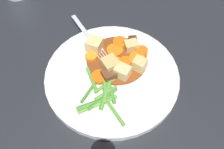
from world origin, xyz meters
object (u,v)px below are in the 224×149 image
at_px(dinner_plate, 112,76).
at_px(potato_chunk_1, 139,65).
at_px(carrot_slice_3, 126,63).
at_px(carrot_slice_5, 115,51).
at_px(meat_chunk_1, 133,41).
at_px(carrot_slice_6, 115,63).
at_px(potato_chunk_0, 131,46).
at_px(carrot_slice_4, 137,59).
at_px(fork, 91,40).
at_px(potato_chunk_3, 122,72).
at_px(meat_chunk_0, 111,76).
at_px(carrot_slice_0, 120,43).
at_px(carrot_slice_1, 91,57).
at_px(potato_chunk_2, 94,45).
at_px(carrot_slice_7, 99,77).
at_px(potato_chunk_4, 110,65).
at_px(carrot_slice_2, 142,52).

distance_m(dinner_plate, potato_chunk_1, 0.06).
xyz_separation_m(carrot_slice_3, potato_chunk_1, (0.01, -0.03, 0.01)).
xyz_separation_m(carrot_slice_5, meat_chunk_1, (0.05, -0.02, 0.00)).
bearing_deg(potato_chunk_1, carrot_slice_5, 86.53).
height_order(carrot_slice_6, potato_chunk_0, potato_chunk_0).
relative_size(carrot_slice_4, fork, 0.20).
height_order(carrot_slice_5, carrot_slice_6, carrot_slice_5).
xyz_separation_m(carrot_slice_3, carrot_slice_4, (0.02, -0.01, 0.00)).
bearing_deg(potato_chunk_0, fork, 112.06).
distance_m(potato_chunk_0, potato_chunk_3, 0.08).
relative_size(carrot_slice_3, potato_chunk_1, 1.06).
bearing_deg(meat_chunk_0, carrot_slice_5, 29.97).
height_order(carrot_slice_0, potato_chunk_1, potato_chunk_1).
bearing_deg(fork, meat_chunk_0, -119.30).
distance_m(carrot_slice_1, potato_chunk_3, 0.08).
distance_m(carrot_slice_0, potato_chunk_2, 0.06).
xyz_separation_m(carrot_slice_4, potato_chunk_3, (-0.05, 0.00, 0.01)).
distance_m(potato_chunk_2, fork, 0.03).
relative_size(carrot_slice_4, carrot_slice_7, 0.99).
bearing_deg(fork, carrot_slice_0, -63.34).
distance_m(carrot_slice_6, potato_chunk_4, 0.02).
bearing_deg(carrot_slice_5, potato_chunk_0, -35.90).
relative_size(carrot_slice_2, potato_chunk_1, 0.90).
distance_m(carrot_slice_5, potato_chunk_4, 0.05).
distance_m(dinner_plate, carrot_slice_4, 0.07).
bearing_deg(carrot_slice_5, carrot_slice_4, -77.72).
relative_size(potato_chunk_2, potato_chunk_3, 1.06).
height_order(carrot_slice_0, fork, carrot_slice_0).
bearing_deg(carrot_slice_7, potato_chunk_4, -5.99).
bearing_deg(potato_chunk_3, carrot_slice_3, 21.70).
height_order(carrot_slice_7, meat_chunk_1, meat_chunk_1).
relative_size(carrot_slice_1, potato_chunk_2, 0.81).
distance_m(potato_chunk_2, potato_chunk_3, 0.09).
distance_m(potato_chunk_2, meat_chunk_1, 0.09).
xyz_separation_m(carrot_slice_2, potato_chunk_4, (-0.08, 0.03, 0.01)).
xyz_separation_m(carrot_slice_3, carrot_slice_7, (-0.06, 0.02, -0.00)).
height_order(dinner_plate, carrot_slice_3, carrot_slice_3).
distance_m(carrot_slice_1, meat_chunk_0, 0.07).
relative_size(carrot_slice_6, potato_chunk_3, 1.02).
bearing_deg(potato_chunk_1, carrot_slice_7, 143.75).
xyz_separation_m(carrot_slice_2, carrot_slice_3, (-0.05, 0.01, -0.00)).
bearing_deg(carrot_slice_1, potato_chunk_3, -88.36).
bearing_deg(potato_chunk_1, potato_chunk_4, 128.10).
bearing_deg(carrot_slice_2, potato_chunk_3, -179.58).
bearing_deg(carrot_slice_2, carrot_slice_3, 167.33).
xyz_separation_m(carrot_slice_6, potato_chunk_2, (0.01, 0.06, 0.01)).
relative_size(carrot_slice_2, carrot_slice_5, 0.70).
xyz_separation_m(carrot_slice_1, potato_chunk_1, (0.04, -0.10, 0.01)).
bearing_deg(meat_chunk_1, carrot_slice_6, -177.25).
xyz_separation_m(dinner_plate, carrot_slice_2, (0.09, -0.02, 0.01)).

